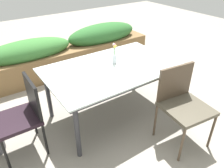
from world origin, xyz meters
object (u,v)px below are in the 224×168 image
chair_near_right (182,101)px  flower_vase (114,55)px  dining_table (112,71)px  chair_end_left (23,113)px  planter_box (70,52)px

chair_near_right → flower_vase: 0.98m
dining_table → flower_vase: 0.21m
flower_vase → chair_end_left: bearing=-176.5°
flower_vase → chair_near_right: bearing=-71.9°
planter_box → chair_near_right: bearing=-84.2°
chair_near_right → flower_vase: bearing=-65.0°
chair_near_right → chair_end_left: chair_near_right is taller
dining_table → flower_vase: size_ratio=6.16×
chair_end_left → flower_vase: flower_vase is taller
dining_table → chair_near_right: size_ratio=1.84×
chair_near_right → flower_vase: (-0.29, 0.89, 0.30)m
dining_table → planter_box: size_ratio=0.51×
chair_end_left → planter_box: size_ratio=0.27×
dining_table → chair_end_left: 1.14m
chair_end_left → flower_vase: size_ratio=3.22×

